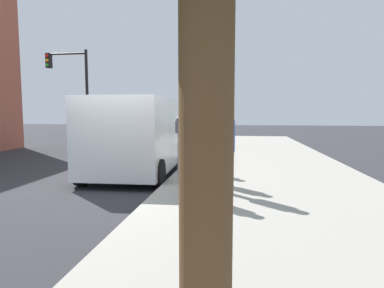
# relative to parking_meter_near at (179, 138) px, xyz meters

# --- Properties ---
(ground_plane) EXTENTS (80.00, 80.00, 0.00)m
(ground_plane) POSITION_rel_parking_meter_near_xyz_m (-1.35, -0.42, -1.18)
(ground_plane) COLOR #2D2D33
(sidewalk_slab) EXTENTS (5.00, 32.00, 0.15)m
(sidewalk_slab) POSITION_rel_parking_meter_near_xyz_m (2.15, -0.42, -1.11)
(sidewalk_slab) COLOR #9E998E
(sidewalk_slab) RESTS_ON ground
(parking_meter_near) EXTENTS (0.14, 0.18, 1.52)m
(parking_meter_near) POSITION_rel_parking_meter_near_xyz_m (0.00, 0.00, 0.00)
(parking_meter_near) COLOR gray
(parking_meter_near) RESTS_ON sidewalk_slab
(pedestrian_in_blue) EXTENTS (0.34, 0.34, 1.74)m
(pedestrian_in_blue) POSITION_rel_parking_meter_near_xyz_m (1.11, -0.84, -0.03)
(pedestrian_in_blue) COLOR #726656
(pedestrian_in_blue) RESTS_ON sidewalk_slab
(pedestrian_in_orange) EXTENTS (0.36, 0.34, 1.64)m
(pedestrian_in_orange) POSITION_rel_parking_meter_near_xyz_m (0.72, 0.08, -0.10)
(pedestrian_in_orange) COLOR #726656
(pedestrian_in_orange) RESTS_ON sidewalk_slab
(pedestrian_in_green) EXTENTS (0.34, 0.36, 1.71)m
(pedestrian_in_green) POSITION_rel_parking_meter_near_xyz_m (0.17, 1.52, -0.05)
(pedestrian_in_green) COLOR #4C608C
(pedestrian_in_green) RESTS_ON sidewalk_slab
(pedestrian_in_red) EXTENTS (0.34, 0.35, 1.64)m
(pedestrian_in_red) POSITION_rel_parking_meter_near_xyz_m (0.45, -1.24, -0.10)
(pedestrian_in_red) COLOR #383D47
(pedestrian_in_red) RESTS_ON sidewalk_slab
(parked_van) EXTENTS (2.23, 5.25, 2.15)m
(parked_van) POSITION_rel_parking_meter_near_xyz_m (-1.50, 2.07, -0.03)
(parked_van) COLOR white
(parked_van) RESTS_ON ground
(parked_sedan_ahead) EXTENTS (2.08, 4.46, 1.65)m
(parked_sedan_ahead) POSITION_rel_parking_meter_near_xyz_m (-1.53, 8.97, -0.43)
(parked_sedan_ahead) COLOR maroon
(parked_sedan_ahead) RESTS_ON ground
(traffic_light_corner) EXTENTS (2.48, 0.42, 5.20)m
(traffic_light_corner) POSITION_rel_parking_meter_near_xyz_m (-7.81, 9.94, 2.34)
(traffic_light_corner) COLOR black
(traffic_light_corner) RESTS_ON ground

